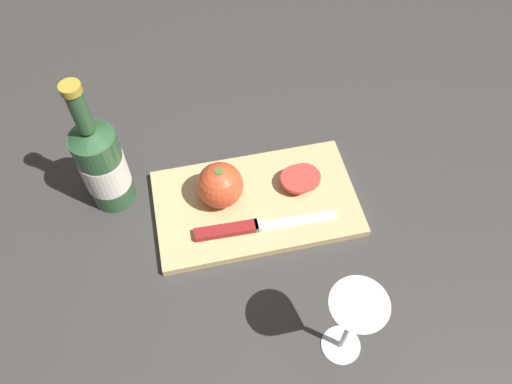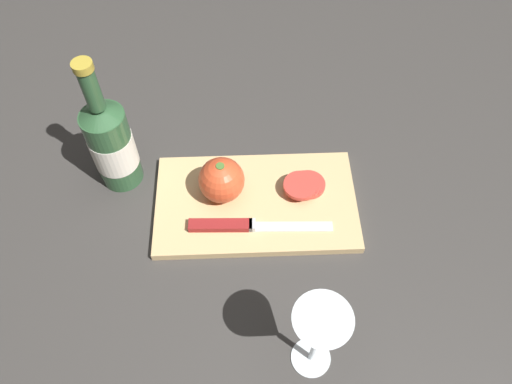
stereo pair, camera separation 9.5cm
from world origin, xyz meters
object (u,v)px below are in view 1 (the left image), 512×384
object	(u,v)px
knife	(238,229)
tomato_slice_stack_near	(301,178)
wine_glass	(353,318)
whole_tomato	(220,185)
wine_bottle	(102,165)

from	to	relation	value
knife	tomato_slice_stack_near	size ratio (longest dim) A/B	3.19
wine_glass	whole_tomato	xyz separation A→B (m)	(-0.14, 0.32, -0.07)
wine_glass	knife	size ratio (longest dim) A/B	0.68
tomato_slice_stack_near	knife	bearing A→B (deg)	-150.07
wine_bottle	whole_tomato	distance (m)	0.22
whole_tomato	knife	distance (m)	0.09
whole_tomato	tomato_slice_stack_near	size ratio (longest dim) A/B	1.05
wine_glass	whole_tomato	size ratio (longest dim) A/B	2.06
whole_tomato	knife	xyz separation A→B (m)	(0.02, -0.08, -0.04)
wine_glass	tomato_slice_stack_near	size ratio (longest dim) A/B	2.16
wine_glass	knife	distance (m)	0.29
whole_tomato	wine_glass	bearing A→B (deg)	-65.93
whole_tomato	wine_bottle	bearing A→B (deg)	163.05
tomato_slice_stack_near	whole_tomato	bearing A→B (deg)	-178.50
knife	tomato_slice_stack_near	distance (m)	0.17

